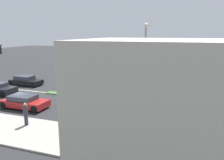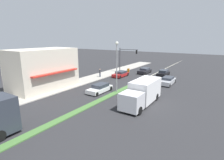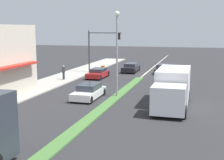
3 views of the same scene
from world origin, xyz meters
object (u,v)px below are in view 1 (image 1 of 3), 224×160
at_px(sedan_silver, 83,80).
at_px(delivery_truck, 171,79).
at_px(street_lamp, 145,53).
at_px(pedestrian, 26,114).
at_px(van_white, 153,105).
at_px(suv_black, 26,81).
at_px(hatchback_red, 25,102).

bearing_deg(sedan_silver, delivery_truck, 90.00).
bearing_deg(street_lamp, pedestrian, -39.89).
xyz_separation_m(delivery_truck, van_white, (7.20, -0.91, -0.86)).
bearing_deg(suv_black, van_white, 75.41).
bearing_deg(delivery_truck, street_lamp, -22.81).
xyz_separation_m(street_lamp, delivery_truck, (-5.00, 2.10, -3.31)).
bearing_deg(pedestrian, delivery_truck, 145.82).
xyz_separation_m(pedestrian, delivery_truck, (-13.25, 8.99, 0.48)).
height_order(street_lamp, sedan_silver, street_lamp).
xyz_separation_m(sedan_silver, suv_black, (2.80, -6.76, -0.04)).
bearing_deg(pedestrian, street_lamp, 140.11).
height_order(sedan_silver, suv_black, sedan_silver).
relative_size(street_lamp, suv_black, 1.80).
height_order(hatchback_red, suv_black, suv_black).
height_order(pedestrian, van_white, pedestrian).
xyz_separation_m(suv_black, van_white, (4.40, 16.91, 0.01)).
relative_size(delivery_truck, hatchback_red, 1.80).
xyz_separation_m(street_lamp, pedestrian, (8.25, -6.89, -3.79)).
height_order(street_lamp, pedestrian, street_lamp).
height_order(street_lamp, suv_black, street_lamp).
xyz_separation_m(street_lamp, hatchback_red, (5.00, -9.79, -4.20)).
bearing_deg(sedan_silver, hatchback_red, -4.80).
bearing_deg(street_lamp, van_white, 28.48).
relative_size(delivery_truck, sedan_silver, 1.67).
distance_m(street_lamp, pedestrian, 11.39).
distance_m(pedestrian, hatchback_red, 4.37).
bearing_deg(sedan_silver, van_white, 54.63).
relative_size(hatchback_red, suv_black, 1.02).
relative_size(hatchback_red, van_white, 0.94).
distance_m(hatchback_red, van_white, 11.33).
bearing_deg(sedan_silver, suv_black, -67.51).
distance_m(delivery_truck, sedan_silver, 11.08).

